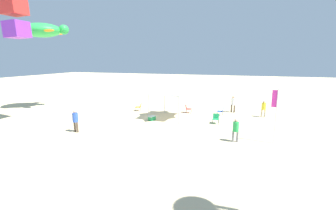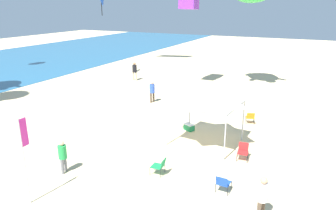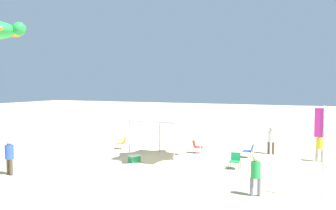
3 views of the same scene
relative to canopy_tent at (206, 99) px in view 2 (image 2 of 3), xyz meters
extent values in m
cube|color=beige|center=(1.17, 0.50, -2.62)|extent=(120.00, 120.00, 0.10)
cylinder|color=#B7B7BC|center=(-1.56, -1.58, -1.40)|extent=(0.07, 0.07, 2.33)
cylinder|color=#B7B7BC|center=(1.28, -1.82, -1.40)|extent=(0.07, 0.07, 2.33)
cylinder|color=#B7B7BC|center=(-1.28, 1.82, -1.40)|extent=(0.07, 0.07, 2.33)
cylinder|color=#B7B7BC|center=(1.56, 1.58, -1.40)|extent=(0.07, 0.07, 2.33)
cube|color=silver|center=(0.00, 0.00, -0.19)|extent=(3.20, 3.71, 0.10)
pyramid|color=silver|center=(0.00, 0.00, 0.06)|extent=(3.14, 3.64, 0.41)
cylinder|color=black|center=(4.50, -1.83, -2.37)|extent=(0.02, 0.02, 0.40)
cylinder|color=black|center=(4.35, -1.34, -2.37)|extent=(0.02, 0.02, 0.40)
cylinder|color=black|center=(4.00, -1.99, -2.37)|extent=(0.02, 0.02, 0.40)
cylinder|color=black|center=(3.85, -1.49, -2.37)|extent=(0.02, 0.02, 0.40)
cube|color=orange|center=(4.17, -1.66, -2.17)|extent=(0.65, 0.65, 0.03)
cube|color=orange|center=(3.90, -1.75, -1.96)|extent=(0.27, 0.51, 0.41)
cylinder|color=black|center=(-4.03, -2.62, -2.37)|extent=(0.02, 0.02, 0.40)
cylinder|color=black|center=(-4.02, -2.10, -2.37)|extent=(0.02, 0.02, 0.40)
cylinder|color=black|center=(-4.55, -2.60, -2.37)|extent=(0.02, 0.02, 0.40)
cylinder|color=black|center=(-4.54, -2.08, -2.37)|extent=(0.02, 0.02, 0.40)
cube|color=blue|center=(-4.28, -2.35, -2.17)|extent=(0.54, 0.54, 0.03)
cube|color=blue|center=(-4.57, -2.34, -1.96)|extent=(0.15, 0.50, 0.41)
cylinder|color=black|center=(-4.00, 1.06, -2.37)|extent=(0.02, 0.02, 0.40)
cylinder|color=black|center=(-4.52, 1.04, -2.37)|extent=(0.02, 0.02, 0.40)
cylinder|color=black|center=(-3.97, 0.55, -2.37)|extent=(0.02, 0.02, 0.40)
cylinder|color=black|center=(-4.49, 0.52, -2.37)|extent=(0.02, 0.02, 0.40)
cube|color=#198C4C|center=(-4.25, 0.79, -2.17)|extent=(0.55, 0.55, 0.03)
cube|color=#198C4C|center=(-4.23, 0.50, -1.96)|extent=(0.50, 0.16, 0.41)
cylinder|color=black|center=(-1.46, -2.19, -2.37)|extent=(0.02, 0.02, 0.40)
cylinder|color=black|center=(-1.39, -2.71, -2.37)|extent=(0.02, 0.02, 0.40)
cylinder|color=black|center=(-0.94, -2.13, -2.37)|extent=(0.02, 0.02, 0.40)
cylinder|color=black|center=(-0.88, -2.65, -2.37)|extent=(0.02, 0.02, 0.40)
cube|color=red|center=(-1.17, -2.42, -2.17)|extent=(0.58, 0.58, 0.03)
cube|color=red|center=(-0.88, -2.38, -1.96)|extent=(0.19, 0.51, 0.41)
cube|color=#1E8C4C|center=(1.31, 1.49, -2.39)|extent=(0.61, 0.71, 0.36)
cube|color=white|center=(1.31, 1.49, -2.19)|extent=(0.63, 0.73, 0.04)
cylinder|color=silver|center=(-8.40, 4.29, -0.77)|extent=(0.06, 0.06, 3.60)
cube|color=#E02D9E|center=(-8.22, 4.29, 0.38)|extent=(0.30, 0.02, 1.10)
cylinder|color=brown|center=(5.62, 6.32, -2.17)|extent=(0.15, 0.15, 0.79)
cylinder|color=brown|center=(5.33, 6.40, -2.17)|extent=(0.15, 0.15, 0.79)
cylinder|color=blue|center=(5.48, 6.36, -1.44)|extent=(0.41, 0.41, 0.68)
sphere|color=beige|center=(5.48, 6.36, -0.97)|extent=(0.26, 0.26, 0.26)
cylinder|color=slate|center=(-6.14, 4.75, -2.20)|extent=(0.14, 0.14, 0.73)
cylinder|color=slate|center=(-5.86, 4.82, -2.20)|extent=(0.14, 0.14, 0.73)
cylinder|color=green|center=(-6.00, 4.78, -1.52)|extent=(0.38, 0.38, 0.63)
sphere|color=beige|center=(-6.00, 4.78, -1.09)|extent=(0.24, 0.24, 0.24)
cylinder|color=brown|center=(-5.28, -4.11, -2.18)|extent=(0.15, 0.15, 0.78)
cylinder|color=white|center=(-5.43, -4.07, -1.45)|extent=(0.41, 0.41, 0.68)
sphere|color=tan|center=(-5.43, -4.07, -0.98)|extent=(0.25, 0.25, 0.25)
cylinder|color=#C6B28C|center=(11.31, 11.76, -2.14)|extent=(0.17, 0.17, 0.85)
cylinder|color=#C6B28C|center=(11.37, 11.43, -2.14)|extent=(0.17, 0.17, 0.85)
cylinder|color=black|center=(11.34, 11.60, -1.34)|extent=(0.44, 0.44, 0.74)
sphere|color=#A87A56|center=(11.34, 11.60, -0.84)|extent=(0.28, 0.28, 0.28)
cube|color=purple|center=(11.05, 5.64, 5.13)|extent=(1.51, 1.45, 1.32)
cylinder|color=black|center=(10.54, 14.64, 4.59)|extent=(0.08, 0.08, 1.50)
camera|label=1|loc=(-6.30, 19.97, 2.85)|focal=24.57mm
camera|label=2|loc=(-15.61, -5.26, 4.93)|focal=33.61mm
camera|label=3|loc=(-8.31, 18.45, 1.80)|focal=37.17mm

